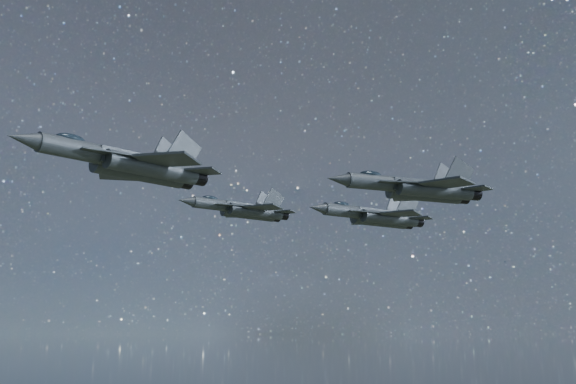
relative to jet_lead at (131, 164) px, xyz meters
name	(u,v)px	position (x,y,z in m)	size (l,w,h in m)	color
jet_lead	(131,164)	(0.00, 0.00, 0.00)	(19.94, 13.24, 5.07)	#2C3337
jet_left	(244,210)	(20.87, 26.05, 1.63)	(17.74, 12.20, 4.45)	#2C3337
jet_right	(418,188)	(27.26, -6.50, -1.20)	(17.23, 12.18, 4.37)	#2C3337
jet_slot	(376,216)	(33.16, 11.01, -0.84)	(17.66, 12.32, 4.44)	#2C3337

